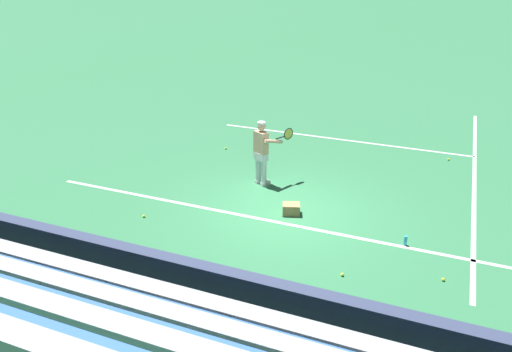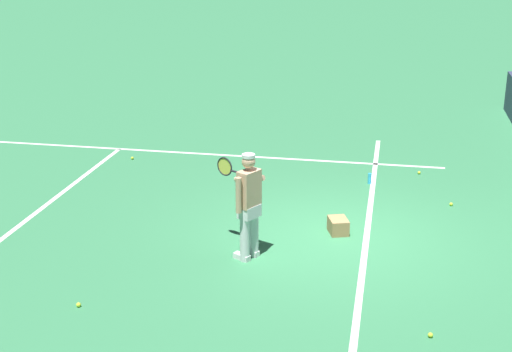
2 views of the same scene
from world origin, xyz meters
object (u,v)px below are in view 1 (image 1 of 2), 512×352
object	(u,v)px
tennis_ball_by_box	(226,148)
tennis_ball_near_player	(144,216)
ball_box_cardboard	(291,209)
tennis_ball_toward_net	(342,275)
tennis_player	(262,152)
water_bottle	(405,241)
tennis_ball_far_right	(448,159)
tennis_ball_midcourt	(443,279)

from	to	relation	value
tennis_ball_by_box	tennis_ball_near_player	bearing A→B (deg)	-88.33
ball_box_cardboard	tennis_ball_toward_net	bearing A→B (deg)	-49.77
ball_box_cardboard	tennis_ball_toward_net	xyz separation A→B (m)	(1.67, -1.98, -0.10)
tennis_player	tennis_ball_near_player	xyz separation A→B (m)	(-1.85, -2.75, -0.86)
tennis_ball_near_player	water_bottle	world-z (taller)	water_bottle
tennis_ball_by_box	tennis_player	bearing A→B (deg)	-44.79
tennis_player	tennis_ball_far_right	bearing A→B (deg)	38.74
tennis_ball_toward_net	water_bottle	world-z (taller)	water_bottle
tennis_ball_by_box	tennis_ball_toward_net	bearing A→B (deg)	-46.96
tennis_ball_near_player	water_bottle	bearing A→B (deg)	10.12
tennis_ball_midcourt	tennis_ball_toward_net	world-z (taller)	same
tennis_ball_near_player	water_bottle	distance (m)	5.82
tennis_ball_far_right	water_bottle	size ratio (longest dim) A/B	0.30
tennis_ball_near_player	tennis_ball_toward_net	bearing A→B (deg)	-6.48
tennis_ball_midcourt	water_bottle	world-z (taller)	water_bottle
ball_box_cardboard	tennis_ball_by_box	xyz separation A→B (m)	(-3.23, 3.28, -0.10)
ball_box_cardboard	water_bottle	world-z (taller)	ball_box_cardboard
tennis_ball_midcourt	tennis_ball_by_box	size ratio (longest dim) A/B	1.00
ball_box_cardboard	tennis_ball_far_right	size ratio (longest dim) A/B	6.06
tennis_ball_far_right	water_bottle	distance (m)	5.37
tennis_ball_toward_net	tennis_ball_far_right	bearing A→B (deg)	77.16
tennis_ball_far_right	water_bottle	bearing A→B (deg)	-96.55
tennis_ball_by_box	water_bottle	bearing A→B (deg)	-32.18
tennis_ball_toward_net	tennis_player	bearing A→B (deg)	131.66
tennis_ball_midcourt	tennis_ball_toward_net	distance (m)	1.86
tennis_ball_far_right	water_bottle	xyz separation A→B (m)	(-0.61, -5.33, 0.08)
tennis_ball_by_box	water_bottle	size ratio (longest dim) A/B	0.30
water_bottle	ball_box_cardboard	bearing A→B (deg)	171.03
tennis_ball_midcourt	tennis_ball_near_player	size ratio (longest dim) A/B	1.00
tennis_ball_toward_net	tennis_ball_near_player	distance (m)	4.80
tennis_ball_toward_net	tennis_ball_far_right	size ratio (longest dim) A/B	1.00
ball_box_cardboard	tennis_ball_near_player	xyz separation A→B (m)	(-3.10, -1.44, -0.10)
ball_box_cardboard	water_bottle	xyz separation A→B (m)	(2.63, -0.42, -0.02)
tennis_ball_toward_net	tennis_ball_by_box	bearing A→B (deg)	133.04
tennis_ball_by_box	tennis_ball_far_right	bearing A→B (deg)	14.19
tennis_ball_near_player	tennis_ball_far_right	xyz separation A→B (m)	(6.34, 6.35, 0.00)
tennis_player	tennis_ball_near_player	world-z (taller)	tennis_player
water_bottle	tennis_ball_midcourt	bearing A→B (deg)	-51.22
water_bottle	tennis_ball_toward_net	bearing A→B (deg)	-121.53
ball_box_cardboard	tennis_ball_far_right	world-z (taller)	ball_box_cardboard
ball_box_cardboard	tennis_ball_toward_net	size ratio (longest dim) A/B	6.06
tennis_ball_by_box	tennis_ball_near_player	size ratio (longest dim) A/B	1.00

